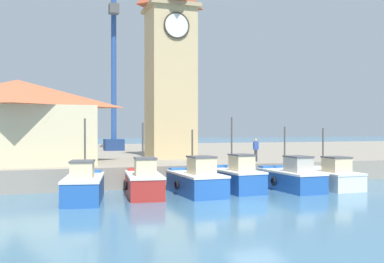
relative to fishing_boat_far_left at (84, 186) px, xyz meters
The scene contains 12 objects.
ground_plane 8.81m from the fishing_boat_far_left, 29.92° to the right, with size 300.00×300.00×0.00m, color teal.
quay_wharf 24.62m from the fishing_boat_far_left, 72.01° to the left, with size 120.00×40.00×1.36m, color gray.
fishing_boat_far_left is the anchor object (origin of this frame).
fishing_boat_left_outer 3.30m from the fishing_boat_far_left, 10.06° to the left, with size 2.31×4.75×4.04m.
fishing_boat_left_inner 6.20m from the fishing_boat_far_left, ahead, with size 2.35×4.78×3.65m.
fishing_boat_mid_left 8.87m from the fishing_boat_far_left, ahead, with size 2.19×4.36×4.40m.
fishing_boat_center 12.19m from the fishing_boat_far_left, ahead, with size 2.24×4.95×3.82m.
fishing_boat_mid_right 14.87m from the fishing_boat_far_left, ahead, with size 2.35×4.60×3.74m.
clock_tower 15.86m from the fishing_boat_far_left, 55.31° to the left, with size 3.97×3.97×16.63m.
warehouse_left 9.68m from the fishing_boat_far_left, 113.63° to the left, with size 10.11×7.15×5.58m.
port_crane_near 26.30m from the fishing_boat_far_left, 78.35° to the left, with size 2.22×10.09×19.53m.
dock_worker_near_tower 13.43m from the fishing_boat_far_left, 22.91° to the left, with size 0.34×0.22×1.62m.
Camera 1 is at (-9.46, -19.18, 3.73)m, focal length 42.00 mm.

